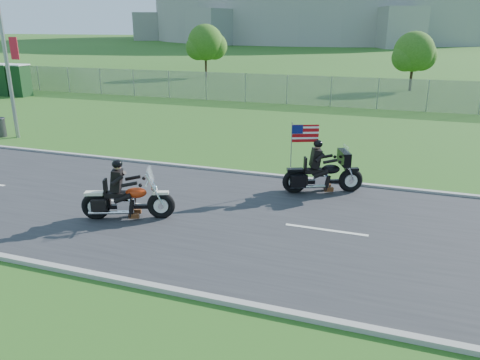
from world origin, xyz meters
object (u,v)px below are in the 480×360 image
(motorcycle_lead, at_px, (126,201))
(trash_can, at_px, (0,128))
(streetlight, at_px, (4,15))
(porta_toilet_a, at_px, (20,81))
(motorcycle_follow, at_px, (323,175))
(porta_toilet_b, at_px, (6,80))

(motorcycle_lead, height_order, trash_can, motorcycle_lead)
(streetlight, bearing_deg, porta_toilet_a, 132.91)
(trash_can, bearing_deg, motorcycle_lead, -30.96)
(porta_toilet_a, distance_m, trash_can, 14.43)
(porta_toilet_a, relative_size, motorcycle_follow, 0.91)
(porta_toilet_a, relative_size, trash_can, 2.57)
(motorcycle_follow, relative_size, trash_can, 2.81)
(porta_toilet_a, relative_size, motorcycle_lead, 0.92)
(streetlight, bearing_deg, trash_can, -157.33)
(motorcycle_follow, bearing_deg, trash_can, 147.29)
(porta_toilet_b, distance_m, motorcycle_follow, 30.22)
(motorcycle_lead, distance_m, trash_can, 13.34)
(streetlight, distance_m, trash_can, 5.28)
(streetlight, relative_size, porta_toilet_a, 4.35)
(porta_toilet_a, relative_size, porta_toilet_b, 1.00)
(porta_toilet_b, relative_size, motorcycle_follow, 0.91)
(porta_toilet_b, height_order, motorcycle_follow, porta_toilet_b)
(porta_toilet_b, distance_m, trash_can, 15.35)
(trash_can, bearing_deg, porta_toilet_b, 133.33)
(porta_toilet_a, bearing_deg, motorcycle_follow, -28.92)
(motorcycle_follow, xyz_separation_m, trash_can, (-16.25, 2.86, -0.16))
(motorcycle_follow, height_order, trash_can, motorcycle_follow)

